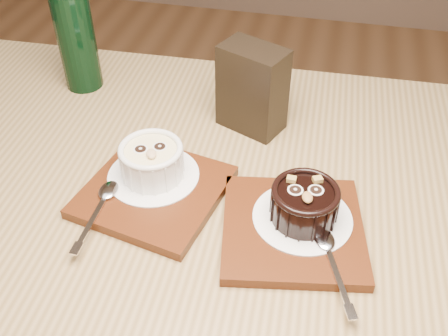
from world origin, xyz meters
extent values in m
cube|color=brown|center=(0.01, 0.26, 0.73)|extent=(1.22, 0.83, 0.04)
cylinder|color=brown|center=(-0.55, 0.59, 0.35)|extent=(0.06, 0.06, 0.71)
cube|color=#52230D|center=(-0.09, 0.27, 0.76)|extent=(0.21, 0.21, 0.01)
cylinder|color=white|center=(-0.09, 0.30, 0.77)|extent=(0.13, 0.13, 0.00)
cylinder|color=white|center=(-0.09, 0.30, 0.79)|extent=(0.08, 0.08, 0.04)
cylinder|color=beige|center=(-0.09, 0.30, 0.81)|extent=(0.07, 0.07, 0.00)
torus|color=white|center=(-0.09, 0.30, 0.81)|extent=(0.09, 0.09, 0.01)
cylinder|color=black|center=(-0.11, 0.29, 0.81)|extent=(0.02, 0.02, 0.00)
cylinder|color=black|center=(-0.08, 0.30, 0.81)|extent=(0.02, 0.02, 0.00)
ellipsoid|color=tan|center=(-0.09, 0.28, 0.82)|extent=(0.02, 0.02, 0.01)
cube|color=#52230D|center=(0.11, 0.25, 0.76)|extent=(0.21, 0.21, 0.01)
cylinder|color=white|center=(0.12, 0.26, 0.77)|extent=(0.13, 0.13, 0.00)
cylinder|color=black|center=(0.12, 0.26, 0.79)|extent=(0.08, 0.08, 0.04)
cylinder|color=black|center=(0.12, 0.26, 0.81)|extent=(0.07, 0.07, 0.00)
torus|color=black|center=(0.12, 0.26, 0.81)|extent=(0.09, 0.09, 0.01)
cylinder|color=black|center=(0.11, 0.26, 0.81)|extent=(0.02, 0.02, 0.00)
cylinder|color=black|center=(0.13, 0.27, 0.81)|extent=(0.02, 0.02, 0.00)
ellipsoid|color=olive|center=(0.12, 0.25, 0.82)|extent=(0.02, 0.02, 0.01)
cube|color=olive|center=(0.10, 0.28, 0.81)|extent=(0.01, 0.01, 0.01)
cube|color=olive|center=(0.13, 0.28, 0.81)|extent=(0.01, 0.01, 0.01)
cube|color=black|center=(0.02, 0.47, 0.82)|extent=(0.12, 0.10, 0.14)
cylinder|color=black|center=(-0.30, 0.52, 0.84)|extent=(0.06, 0.06, 0.17)
camera|label=1|loc=(0.13, -0.22, 1.26)|focal=42.00mm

